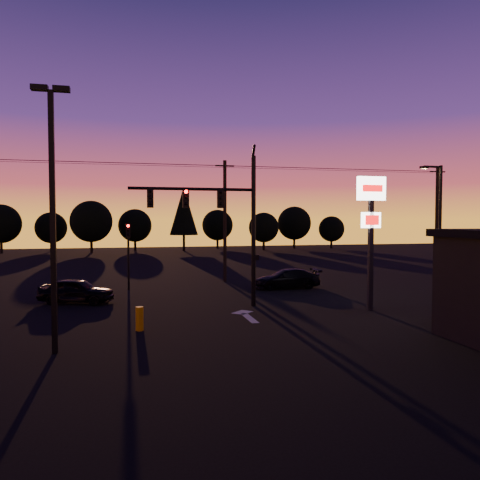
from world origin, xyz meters
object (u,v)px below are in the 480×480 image
object	(u,v)px
parking_lot_light	(52,201)
pylon_sign	(371,214)
bollard	(140,319)
car_right	(287,279)
traffic_signal_mast	(224,214)
streetlight	(439,223)
suv_parked	(480,313)
car_left	(76,291)
secondary_signal	(128,246)

from	to	relation	value
parking_lot_light	pylon_sign	bearing A→B (deg)	17.23
parking_lot_light	bollard	distance (m)	6.22
pylon_sign	car_right	world-z (taller)	pylon_sign
traffic_signal_mast	bollard	world-z (taller)	traffic_signal_mast
traffic_signal_mast	pylon_sign	world-z (taller)	traffic_signal_mast
streetlight	suv_parked	xyz separation A→B (m)	(-4.31, -8.68, -3.79)
traffic_signal_mast	parking_lot_light	xyz separation A→B (m)	(-7.40, -6.99, 0.33)
car_left	secondary_signal	bearing A→B (deg)	-13.36
pylon_sign	secondary_signal	bearing A→B (deg)	140.23
secondary_signal	pylon_sign	world-z (taller)	pylon_sign
parking_lot_light	car_right	world-z (taller)	parking_lot_light
bollard	car_right	bearing A→B (deg)	45.14
secondary_signal	pylon_sign	size ratio (longest dim) A/B	0.64
traffic_signal_mast	car_right	xyz separation A→B (m)	(5.46, 5.69, -4.28)
car_left	parking_lot_light	bearing A→B (deg)	-159.07
traffic_signal_mast	pylon_sign	xyz separation A→B (m)	(7.10, -2.49, -0.02)
traffic_signal_mast	car_left	xyz separation A→B (m)	(-7.72, 3.07, -4.25)
bollard	car_left	world-z (taller)	car_left
parking_lot_light	bollard	xyz separation A→B (m)	(2.93, 2.70, -4.77)
traffic_signal_mast	secondary_signal	world-z (taller)	traffic_signal_mast
car_left	car_right	distance (m)	13.44
parking_lot_light	streetlight	size ratio (longest dim) A/B	1.14
parking_lot_light	car_right	xyz separation A→B (m)	(12.86, 12.68, -4.62)
pylon_sign	car_right	xyz separation A→B (m)	(-1.64, 8.19, -4.26)
pylon_sign	car_right	bearing A→B (deg)	101.32
suv_parked	bollard	bearing A→B (deg)	178.65
bollard	car_left	distance (m)	8.05
secondary_signal	streetlight	world-z (taller)	streetlight
streetlight	suv_parked	distance (m)	10.41
secondary_signal	pylon_sign	distance (m)	15.75
parking_lot_light	suv_parked	xyz separation A→B (m)	(17.10, -0.18, -4.64)
secondary_signal	car_right	size ratio (longest dim) A/B	0.97
suv_parked	pylon_sign	bearing A→B (deg)	129.18
secondary_signal	streetlight	xyz separation A→B (m)	(18.91, -5.99, 1.56)
suv_parked	car_right	bearing A→B (deg)	118.37
secondary_signal	parking_lot_light	bearing A→B (deg)	-99.79
car_left	bollard	bearing A→B (deg)	-137.09
traffic_signal_mast	pylon_sign	bearing A→B (deg)	-19.36
bollard	car_right	distance (m)	14.08
bollard	suv_parked	bearing A→B (deg)	-11.49
bollard	car_right	xyz separation A→B (m)	(9.93, 9.98, 0.15)
traffic_signal_mast	pylon_sign	distance (m)	7.52
secondary_signal	bollard	bearing A→B (deg)	-87.92
parking_lot_light	car_right	distance (m)	18.65
car_left	pylon_sign	bearing A→B (deg)	-91.46
parking_lot_light	car_left	xyz separation A→B (m)	(-0.32, 10.06, -4.58)
streetlight	suv_parked	world-z (taller)	streetlight
traffic_signal_mast	parking_lot_light	world-z (taller)	parking_lot_light
car_right	traffic_signal_mast	bearing A→B (deg)	-42.90
pylon_sign	streetlight	world-z (taller)	streetlight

